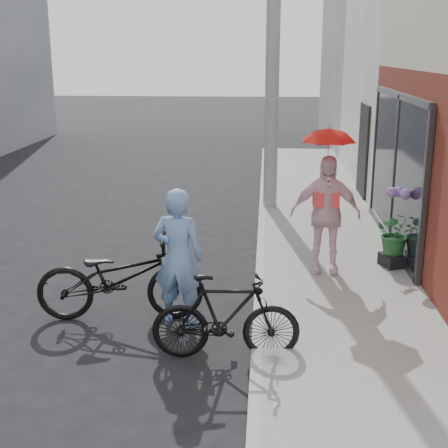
# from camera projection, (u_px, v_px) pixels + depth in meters

# --- Properties ---
(ground) EXTENTS (80.00, 80.00, 0.00)m
(ground) POSITION_uv_depth(u_px,v_px,m) (180.00, 332.00, 7.53)
(ground) COLOR black
(ground) RESTS_ON ground
(sidewalk) EXTENTS (2.20, 24.00, 0.12)m
(sidewalk) POSITION_uv_depth(u_px,v_px,m) (337.00, 274.00, 9.30)
(sidewalk) COLOR gray
(sidewalk) RESTS_ON ground
(curb) EXTENTS (0.12, 24.00, 0.12)m
(curb) POSITION_uv_depth(u_px,v_px,m) (260.00, 273.00, 9.38)
(curb) COLOR #9E9E99
(curb) RESTS_ON ground
(east_building_far) EXTENTS (8.00, 8.00, 7.00)m
(east_building_far) POSITION_uv_depth(u_px,v_px,m) (448.00, 44.00, 21.49)
(east_building_far) COLOR slate
(east_building_far) RESTS_ON ground
(utility_pole) EXTENTS (0.28, 0.28, 7.00)m
(utility_pole) POSITION_uv_depth(u_px,v_px,m) (273.00, 39.00, 12.28)
(utility_pole) COLOR #9E9E99
(utility_pole) RESTS_ON ground
(officer) EXTENTS (0.69, 0.52, 1.73)m
(officer) POSITION_uv_depth(u_px,v_px,m) (178.00, 258.00, 7.53)
(officer) COLOR #7397CD
(officer) RESTS_ON ground
(bike_left) EXTENTS (2.14, 0.95, 1.09)m
(bike_left) POSITION_uv_depth(u_px,v_px,m) (120.00, 278.00, 7.77)
(bike_left) COLOR black
(bike_left) RESTS_ON ground
(bike_right) EXTENTS (1.64, 0.54, 0.97)m
(bike_right) POSITION_uv_depth(u_px,v_px,m) (226.00, 317.00, 6.77)
(bike_right) COLOR black
(bike_right) RESTS_ON ground
(kimono_woman) EXTENTS (1.02, 0.44, 1.73)m
(kimono_woman) POSITION_uv_depth(u_px,v_px,m) (325.00, 214.00, 9.06)
(kimono_woman) COLOR #FBD2DD
(kimono_woman) RESTS_ON sidewalk
(parasol) EXTENTS (0.74, 0.74, 0.65)m
(parasol) POSITION_uv_depth(u_px,v_px,m) (329.00, 132.00, 8.74)
(parasol) COLOR red
(parasol) RESTS_ON kimono_woman
(planter) EXTENTS (0.47, 0.47, 0.19)m
(planter) POSITION_uv_depth(u_px,v_px,m) (394.00, 260.00, 9.46)
(planter) COLOR black
(planter) RESTS_ON sidewalk
(potted_plant) EXTENTS (0.61, 0.53, 0.67)m
(potted_plant) POSITION_uv_depth(u_px,v_px,m) (396.00, 233.00, 9.35)
(potted_plant) COLOR #245B2B
(potted_plant) RESTS_ON planter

